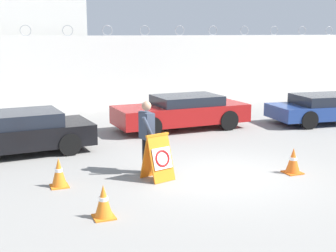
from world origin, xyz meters
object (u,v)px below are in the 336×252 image
(barricade_sign, at_px, (158,157))
(parked_car_far_side, at_px, (328,108))
(traffic_cone_mid, at_px, (59,173))
(parked_car_front_coupe, at_px, (17,133))
(parked_car_rear_sedan, at_px, (182,112))
(traffic_cone_far, at_px, (293,161))
(security_guard, at_px, (147,133))
(traffic_cone_near, at_px, (103,202))

(barricade_sign, xyz_separation_m, parked_car_far_side, (8.52, 4.21, 0.02))
(traffic_cone_mid, relative_size, parked_car_front_coupe, 0.15)
(traffic_cone_mid, xyz_separation_m, parked_car_rear_sedan, (5.11, 4.87, 0.30))
(barricade_sign, relative_size, traffic_cone_far, 1.72)
(security_guard, bearing_deg, parked_car_front_coupe, -147.21)
(parked_car_far_side, bearing_deg, parked_car_rear_sedan, 175.71)
(traffic_cone_near, distance_m, parked_car_front_coupe, 5.70)
(security_guard, height_order, traffic_cone_mid, security_guard)
(barricade_sign, distance_m, parked_car_front_coupe, 4.76)
(security_guard, bearing_deg, parked_car_rear_sedan, 138.41)
(traffic_cone_far, distance_m, parked_car_far_side, 7.23)
(parked_car_far_side, bearing_deg, parked_car_front_coupe, -172.28)
(barricade_sign, height_order, parked_car_far_side, parked_car_far_side)
(traffic_cone_near, bearing_deg, traffic_cone_far, 11.78)
(traffic_cone_mid, height_order, parked_car_rear_sedan, parked_car_rear_sedan)
(traffic_cone_near, bearing_deg, barricade_sign, 45.56)
(parked_car_front_coupe, bearing_deg, traffic_cone_near, 96.77)
(security_guard, distance_m, traffic_cone_near, 3.04)
(parked_car_front_coupe, bearing_deg, parked_car_far_side, 177.45)
(traffic_cone_far, height_order, parked_car_rear_sedan, parked_car_rear_sedan)
(traffic_cone_near, bearing_deg, parked_car_far_side, 30.32)
(traffic_cone_far, relative_size, parked_car_rear_sedan, 0.13)
(traffic_cone_mid, distance_m, parked_car_front_coupe, 3.51)
(security_guard, bearing_deg, traffic_cone_mid, -91.74)
(barricade_sign, xyz_separation_m, parked_car_rear_sedan, (2.83, 5.19, 0.09))
(traffic_cone_mid, xyz_separation_m, traffic_cone_far, (5.55, -1.08, -0.02))
(parked_car_rear_sedan, relative_size, parked_car_far_side, 1.02)
(parked_car_rear_sedan, xyz_separation_m, parked_car_far_side, (5.69, -0.98, -0.06))
(security_guard, relative_size, parked_car_rear_sedan, 0.37)
(barricade_sign, height_order, parked_car_rear_sedan, parked_car_rear_sedan)
(security_guard, xyz_separation_m, parked_car_front_coupe, (-2.84, 3.16, -0.40))
(traffic_cone_near, height_order, parked_car_front_coupe, parked_car_front_coupe)
(traffic_cone_mid, xyz_separation_m, parked_car_front_coupe, (-0.64, 3.44, 0.28))
(security_guard, bearing_deg, barricade_sign, -1.15)
(barricade_sign, bearing_deg, parked_car_rear_sedan, 45.58)
(traffic_cone_far, distance_m, parked_car_rear_sedan, 5.98)
(parked_car_front_coupe, height_order, parked_car_rear_sedan, parked_car_rear_sedan)
(security_guard, relative_size, traffic_cone_mid, 2.67)
(security_guard, xyz_separation_m, parked_car_rear_sedan, (2.92, 4.58, -0.37))
(traffic_cone_mid, height_order, traffic_cone_far, traffic_cone_mid)
(parked_car_front_coupe, xyz_separation_m, parked_car_far_side, (11.44, 0.44, -0.04))
(security_guard, height_order, traffic_cone_far, security_guard)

